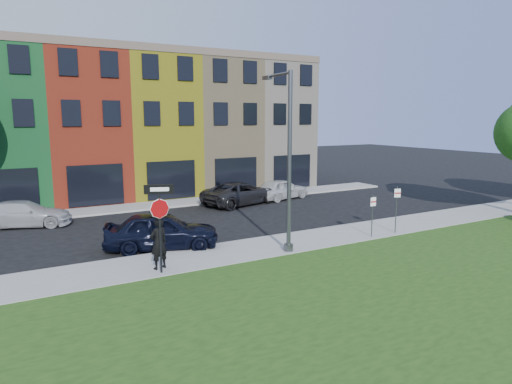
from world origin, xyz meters
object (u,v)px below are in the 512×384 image
man (159,243)px  street_lamp (287,162)px  sedan_near (162,231)px  stop_sign (160,211)px

man → street_lamp: size_ratio=0.26×
sedan_near → man: bearing=179.2°
man → sedan_near: 3.02m
man → sedan_near: man is taller
sedan_near → street_lamp: size_ratio=0.70×
man → street_lamp: street_lamp is taller
stop_sign → man: stop_sign is taller
man → street_lamp: 6.20m
stop_sign → street_lamp: bearing=22.0°
sedan_near → street_lamp: (4.51, -3.08, 3.07)m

